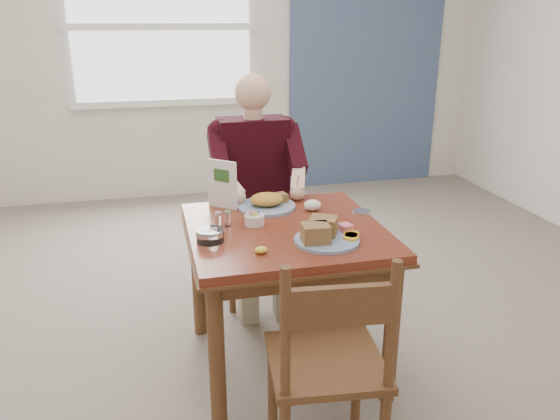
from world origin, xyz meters
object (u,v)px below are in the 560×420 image
object	(u,v)px
diner	(256,175)
near_plate	(324,234)
far_plate	(268,202)
chair_near	(329,366)
table	(285,248)
chair_far	(254,222)

from	to	relation	value
diner	near_plate	size ratio (longest dim) A/B	4.08
near_plate	far_plate	distance (m)	0.52
chair_near	near_plate	size ratio (longest dim) A/B	2.80
diner	far_plate	bearing A→B (deg)	-93.05
table	far_plate	bearing A→B (deg)	94.56
diner	chair_far	bearing A→B (deg)	90.01
chair_far	near_plate	distance (m)	1.06
near_plate	far_plate	bearing A→B (deg)	106.23
table	chair_near	distance (m)	0.74
chair_near	near_plate	distance (m)	0.61
table	chair_near	xyz separation A→B (m)	(-0.02, -0.72, -0.16)
chair_far	diner	distance (m)	0.34
chair_near	near_plate	bearing A→B (deg)	74.58
table	chair_far	size ratio (longest dim) A/B	0.97
chair_far	diner	world-z (taller)	diner
chair_near	far_plate	distance (m)	1.05
near_plate	table	bearing A→B (deg)	119.86
near_plate	far_plate	size ratio (longest dim) A/B	0.96
table	near_plate	world-z (taller)	near_plate
chair_far	diner	bearing A→B (deg)	-89.99
far_plate	diner	bearing A→B (deg)	86.95
table	far_plate	xyz separation A→B (m)	(-0.02, 0.28, 0.14)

